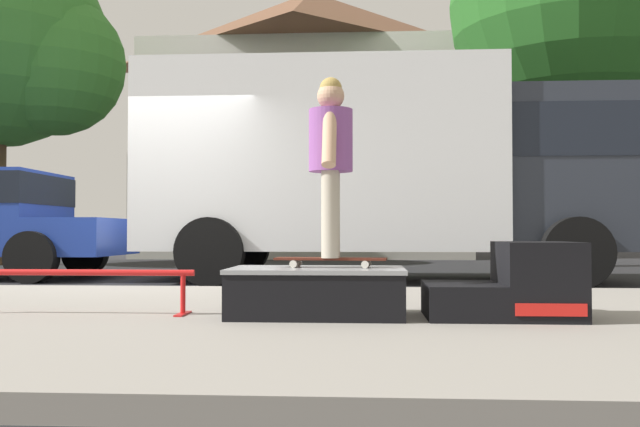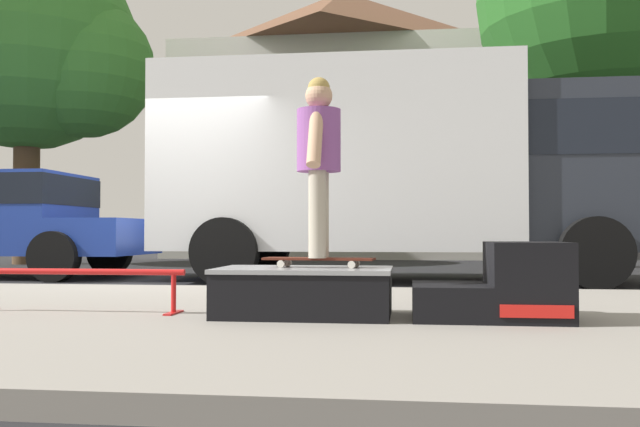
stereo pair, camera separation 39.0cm
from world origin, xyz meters
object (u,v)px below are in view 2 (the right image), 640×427
object	(u,v)px
skater_kid	(319,151)
box_truck	(406,163)
grind_rail	(78,279)
skateboard	(319,259)
skate_box	(304,290)
street_tree_neighbour	(40,49)
street_tree_main	(621,6)
kicker_ramp	(503,287)

from	to	relation	value
skater_kid	box_truck	world-z (taller)	box_truck
grind_rail	skater_kid	bearing A→B (deg)	0.82
skateboard	skater_kid	xyz separation A→B (m)	(0.00, -0.00, 0.76)
skateboard	grind_rail	bearing A→B (deg)	-179.18
grind_rail	skateboard	distance (m)	1.78
skate_box	street_tree_neighbour	bearing A→B (deg)	127.36
street_tree_main	grind_rail	bearing A→B (deg)	-124.13
skateboard	street_tree_main	xyz separation A→B (m)	(4.93, 9.86, 4.79)
skate_box	grind_rail	distance (m)	1.68
grind_rail	street_tree_main	size ratio (longest dim) A/B	0.20
street_tree_main	box_truck	bearing A→B (deg)	-133.47
skateboard	street_tree_neighbour	bearing A→B (deg)	127.87
skateboard	box_truck	xyz separation A→B (m)	(0.59, 5.28, 1.19)
grind_rail	skateboard	size ratio (longest dim) A/B	2.02
skateboard	skate_box	bearing A→B (deg)	-147.74
skateboard	box_truck	distance (m)	5.44
skateboard	box_truck	bearing A→B (deg)	83.64
kicker_ramp	street_tree_neighbour	distance (m)	13.83
skater_kid	street_tree_main	xyz separation A→B (m)	(4.93, 9.86, 4.03)
box_truck	street_tree_neighbour	xyz separation A→B (m)	(-8.11, 4.39, 3.08)
grind_rail	street_tree_main	distance (m)	12.92
kicker_ramp	grind_rail	bearing A→B (deg)	179.36
kicker_ramp	skateboard	distance (m)	1.27
skater_kid	street_tree_neighbour	world-z (taller)	street_tree_neighbour
grind_rail	skater_kid	xyz separation A→B (m)	(1.77, 0.03, 0.91)
skateboard	street_tree_neighbour	xyz separation A→B (m)	(-7.52, 9.67, 4.27)
grind_rail	skater_kid	distance (m)	1.99
grind_rail	street_tree_neighbour	size ratio (longest dim) A/B	0.22
street_tree_main	street_tree_neighbour	xyz separation A→B (m)	(-12.45, -0.19, -0.52)
skateboard	skater_kid	bearing A→B (deg)	-26.57
skater_kid	street_tree_main	world-z (taller)	street_tree_main
street_tree_neighbour	kicker_ramp	bearing A→B (deg)	-47.96
kicker_ramp	box_truck	xyz separation A→B (m)	(-0.66, 5.34, 1.37)
street_tree_neighbour	skater_kid	bearing A→B (deg)	-52.13
kicker_ramp	skater_kid	world-z (taller)	skater_kid
street_tree_main	skate_box	bearing A→B (deg)	-116.86
box_truck	street_tree_main	world-z (taller)	street_tree_main
street_tree_main	kicker_ramp	bearing A→B (deg)	-110.36
skate_box	box_truck	distance (m)	5.56
grind_rail	street_tree_main	bearing A→B (deg)	55.87
box_truck	street_tree_neighbour	bearing A→B (deg)	151.56
street_tree_neighbour	skate_box	bearing A→B (deg)	-52.64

